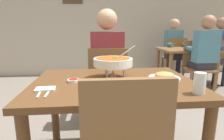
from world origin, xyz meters
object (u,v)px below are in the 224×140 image
Objects in this scene: diner_main at (107,61)px; chair_bg_left at (197,64)px; rice_plate at (128,90)px; sauce_dish at (74,80)px; curry_bowl at (112,62)px; appetizer_plate at (164,76)px; chair_bg_middle at (222,60)px; chair_diner_main at (107,81)px; dining_table_main at (114,94)px; dining_table_far at (186,55)px; drink_glass at (199,84)px; chair_bg_right at (175,56)px; patron_bg_middle at (221,47)px; patron_bg_left at (204,51)px; patron_bg_right at (174,45)px.

chair_bg_left is at bearing 29.35° from diner_main.
sauce_dish is (-0.35, 0.29, -0.01)m from rice_plate.
appetizer_plate is (0.40, -0.05, -0.11)m from curry_bowl.
rice_plate is 3.27m from chair_bg_middle.
chair_bg_middle is (2.34, 1.32, 0.00)m from chair_diner_main.
rice_plate reaches higher than dining_table_main.
drink_glass is at bearing -115.26° from dining_table_far.
chair_bg_left is 1.00× the size of chair_bg_middle.
chair_bg_right is (1.95, 2.67, -0.22)m from sauce_dish.
diner_main reaches higher than rice_plate.
patron_bg_middle reaches higher than chair_bg_left.
rice_plate is at bearing -130.88° from patron_bg_left.
drink_glass is at bearing -34.41° from dining_table_main.
patron_bg_left reaches higher than sauce_dish.
chair_diner_main is (-0.00, 0.73, -0.10)m from dining_table_main.
patron_bg_middle is (0.65, 0.52, 0.00)m from patron_bg_left.
drink_glass is 0.10× the size of patron_bg_left.
chair_bg_middle is at bearing 51.97° from drink_glass.
chair_bg_middle is 0.24m from patron_bg_middle.
chair_bg_left is at bearing 30.23° from chair_diner_main.
chair_bg_middle is 0.98m from patron_bg_right.
diner_main is at bearing -130.86° from chair_bg_right.
chair_bg_middle is (1.94, 2.03, -0.23)m from appetizer_plate.
chair_bg_left is 0.69× the size of patron_bg_right.
chair_diner_main is 6.92× the size of drink_glass.
patron_bg_left reaches higher than chair_diner_main.
chair_diner_main reaches higher than sauce_dish.
chair_diner_main is at bearing 93.25° from rice_plate.
diner_main is at bearing -150.49° from patron_bg_middle.
patron_bg_left is at bearing -91.05° from chair_bg_right.
curry_bowl is at bearing -122.50° from chair_bg_right.
rice_plate is 2.67× the size of sauce_dish.
patron_bg_middle reaches higher than sauce_dish.
dining_table_main is 0.77m from diner_main.
patron_bg_right is (0.00, 1.00, 0.24)m from chair_bg_left.
dining_table_far is at bearing -91.68° from chair_bg_right.
rice_plate is at bearing -138.22° from appetizer_plate.
chair_diner_main reaches higher than rice_plate.
patron_bg_left and patron_bg_middle have the same top height.
curry_bowl is at bearing 13.29° from sauce_dish.
diner_main is 5.46× the size of rice_plate.
curry_bowl is 0.32m from sauce_dish.
chair_bg_left is (1.13, 1.99, -0.27)m from drink_glass.
dining_table_main is at bearing -86.49° from curry_bowl.
patron_bg_right reaches higher than drink_glass.
appetizer_plate is 0.27× the size of chair_bg_middle.
appetizer_plate is 0.36m from drink_glass.
curry_bowl is 3.69× the size of sauce_dish.
chair_diner_main reaches higher than dining_table_main.
patron_bg_left is (0.02, -0.13, 0.24)m from chair_bg_left.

